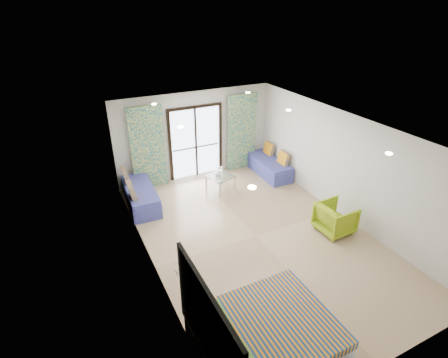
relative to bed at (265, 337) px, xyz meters
name	(u,v)px	position (x,y,z in m)	size (l,w,h in m)	color
floor	(256,236)	(1.48, 2.70, -0.31)	(5.00, 7.50, 0.01)	#967859
ceiling	(261,130)	(1.48, 2.70, 2.39)	(5.00, 7.50, 0.01)	silver
wall_back	(195,135)	(1.48, 6.45, 1.04)	(5.00, 0.01, 2.70)	silver
wall_front	(400,304)	(1.48, -1.05, 1.04)	(5.00, 0.01, 2.70)	silver
wall_left	(149,214)	(-1.02, 2.70, 1.04)	(0.01, 7.50, 2.70)	silver
wall_right	(343,166)	(3.98, 2.70, 1.04)	(0.01, 7.50, 2.70)	silver
balcony_door	(196,138)	(1.48, 6.42, 0.95)	(1.76, 0.08, 2.28)	black
balcony_rail	(196,147)	(1.48, 6.43, 0.64)	(1.52, 0.03, 0.04)	#595451
curtain_left	(148,148)	(-0.07, 6.27, 0.94)	(1.00, 0.10, 2.50)	silver
curtain_right	(242,132)	(3.03, 6.27, 0.94)	(1.00, 0.10, 2.50)	silver
downlight_a	(252,187)	(0.08, 0.70, 2.36)	(0.12, 0.12, 0.02)	#FFE0B2
downlight_b	(389,153)	(2.88, 0.70, 2.36)	(0.12, 0.12, 0.02)	#FFE0B2
downlight_c	(181,127)	(0.08, 3.70, 2.36)	(0.12, 0.12, 0.02)	#FFE0B2
downlight_d	(289,110)	(2.88, 3.70, 2.36)	(0.12, 0.12, 0.02)	#FFE0B2
downlight_e	(154,104)	(0.08, 5.70, 2.36)	(0.12, 0.12, 0.02)	#FFE0B2
downlight_f	(248,93)	(2.88, 5.70, 2.36)	(0.12, 0.12, 0.02)	#FFE0B2
headboard	(207,328)	(-0.98, 0.00, 0.74)	(0.06, 2.10, 1.50)	black
switch_plate	(176,272)	(-0.99, 1.25, 0.74)	(0.02, 0.10, 0.10)	silver
bed	(265,337)	(0.00, 0.00, 0.00)	(2.13, 1.74, 0.74)	silver
daybed_left	(140,195)	(-0.64, 5.39, -0.01)	(0.85, 1.95, 0.94)	#3B3F8D
daybed_right	(269,166)	(3.60, 5.42, -0.03)	(0.76, 1.84, 0.90)	#3B3F8D
coffee_table	(220,177)	(1.72, 5.17, 0.10)	(0.86, 0.86, 0.80)	silver
vase	(218,173)	(1.65, 5.18, 0.25)	(0.20, 0.21, 0.20)	white
armchair	(336,217)	(3.31, 2.04, 0.10)	(0.79, 0.74, 0.81)	#94B116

